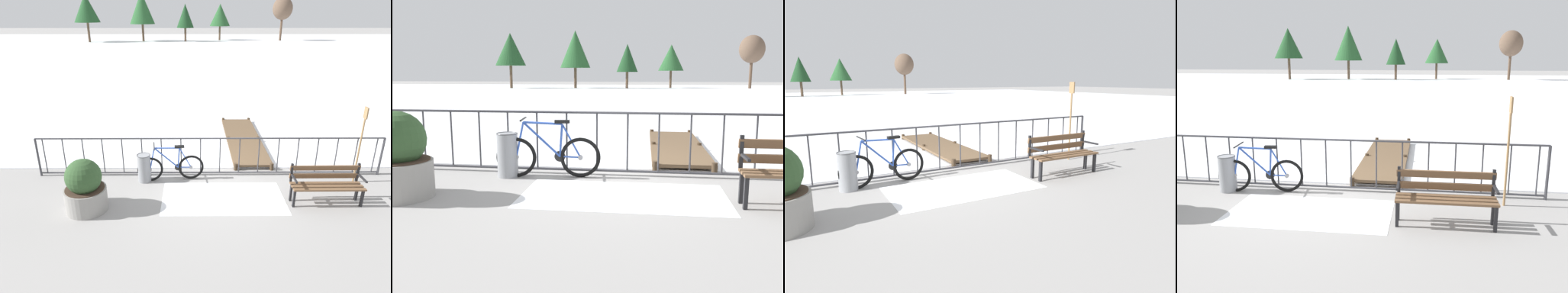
{
  "view_description": "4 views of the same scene",
  "coord_description": "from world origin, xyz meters",
  "views": [
    {
      "loc": [
        -0.44,
        -8.12,
        4.11
      ],
      "look_at": [
        -0.39,
        0.03,
        0.81
      ],
      "focal_mm": 31.13,
      "sensor_mm": 36.0,
      "label": 1
    },
    {
      "loc": [
        0.52,
        -6.93,
        1.69
      ],
      "look_at": [
        -0.34,
        -0.47,
        0.56
      ],
      "focal_mm": 39.05,
      "sensor_mm": 36.0,
      "label": 2
    },
    {
      "loc": [
        -2.43,
        -6.77,
        2.02
      ],
      "look_at": [
        0.79,
        -0.89,
        0.7
      ],
      "focal_mm": 30.99,
      "sensor_mm": 36.0,
      "label": 3
    },
    {
      "loc": [
        2.2,
        -7.45,
        2.63
      ],
      "look_at": [
        1.17,
        0.21,
        0.89
      ],
      "focal_mm": 36.31,
      "sensor_mm": 36.0,
      "label": 4
    }
  ],
  "objects": [
    {
      "name": "frozen_pond",
      "position": [
        0.0,
        28.4,
        0.01
      ],
      "size": [
        80.0,
        56.0,
        0.03
      ],
      "primitive_type": "cube",
      "color": "white",
      "rests_on": "ground"
    },
    {
      "name": "railing_fence",
      "position": [
        0.0,
        0.0,
        0.56
      ],
      "size": [
        9.06,
        0.06,
        1.07
      ],
      "color": "#38383D",
      "rests_on": "ground"
    },
    {
      "name": "tree_west_mid",
      "position": [
        -14.64,
        40.48,
        4.35
      ],
      "size": [
        3.43,
        3.43,
        6.17
      ],
      "color": "brown",
      "rests_on": "ground"
    },
    {
      "name": "wooden_dock",
      "position": [
        1.22,
        2.4,
        0.12
      ],
      "size": [
        1.1,
        4.31,
        0.2
      ],
      "color": "brown",
      "rests_on": "ground"
    },
    {
      "name": "tree_far_east",
      "position": [
        -1.51,
        41.24,
        3.34
      ],
      "size": [
        2.35,
        2.35,
        4.9
      ],
      "color": "brown",
      "rests_on": "ground"
    },
    {
      "name": "planter_with_shrub",
      "position": [
        -2.8,
        -1.65,
        0.54
      ],
      "size": [
        0.91,
        0.91,
        1.19
      ],
      "color": "gray",
      "rests_on": "ground"
    },
    {
      "name": "bicycle_near_railing",
      "position": [
        -1.02,
        -0.26,
        0.37
      ],
      "size": [
        1.71,
        0.52,
        0.97
      ],
      "color": "black",
      "rests_on": "ground"
    },
    {
      "name": "snow_patch",
      "position": [
        0.25,
        -1.2,
        0.0
      ],
      "size": [
        2.85,
        1.5,
        0.01
      ],
      "primitive_type": "cube",
      "color": "white",
      "rests_on": "ground"
    },
    {
      "name": "tree_east_mid",
      "position": [
        -7.44,
        41.78,
        4.38
      ],
      "size": [
        3.44,
        3.44,
        6.48
      ],
      "color": "brown",
      "rests_on": "ground"
    },
    {
      "name": "tree_far_west",
      "position": [
        12.08,
        42.78,
        4.27
      ],
      "size": [
        2.75,
        2.75,
        5.82
      ],
      "color": "brown",
      "rests_on": "ground"
    },
    {
      "name": "ground_plane",
      "position": [
        0.0,
        0.0,
        0.0
      ],
      "size": [
        160.0,
        160.0,
        0.0
      ],
      "primitive_type": "plane",
      "color": "gray"
    },
    {
      "name": "tree_centre",
      "position": [
        3.41,
        43.55,
        3.45
      ],
      "size": [
        2.89,
        2.89,
        4.94
      ],
      "color": "brown",
      "rests_on": "ground"
    },
    {
      "name": "trash_bin",
      "position": [
        -1.7,
        -0.31,
        0.37
      ],
      "size": [
        0.35,
        0.35,
        0.73
      ],
      "color": "gray",
      "rests_on": "ground"
    }
  ]
}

